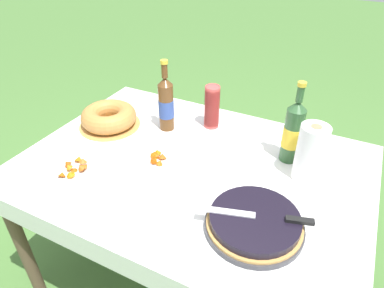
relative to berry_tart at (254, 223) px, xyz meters
name	(u,v)px	position (x,y,z in m)	size (l,w,h in m)	color
ground_plane	(192,273)	(-0.34, 0.22, -0.77)	(16.00, 16.00, 0.00)	#4C7A38
garden_table	(192,179)	(-0.34, 0.22, -0.11)	(1.42, 1.01, 0.74)	brown
tablecloth	(192,168)	(-0.34, 0.22, -0.04)	(1.43, 1.02, 0.10)	white
berry_tart	(254,223)	(0.00, 0.00, 0.00)	(0.33, 0.33, 0.06)	#38383D
serving_knife	(265,216)	(0.03, 0.01, 0.04)	(0.37, 0.13, 0.01)	silver
bundt_cake	(109,117)	(-0.85, 0.32, 0.02)	(0.30, 0.30, 0.10)	tan
cup_stack	(212,107)	(-0.40, 0.54, 0.08)	(0.07, 0.07, 0.21)	#E04C47
cider_bottle_green	(293,132)	(0.01, 0.44, 0.11)	(0.08, 0.08, 0.36)	#2D562D
cider_bottle_amber	(166,104)	(-0.59, 0.43, 0.11)	(0.07, 0.07, 0.35)	brown
snack_plate_near	(155,157)	(-0.50, 0.18, -0.02)	(0.20, 0.20, 0.05)	white
snack_plate_left	(75,169)	(-0.75, -0.04, -0.02)	(0.22, 0.22, 0.05)	white
paper_towel_roll	(310,153)	(0.10, 0.35, 0.09)	(0.11, 0.11, 0.24)	white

